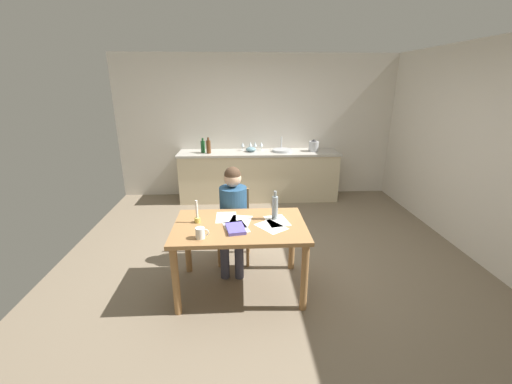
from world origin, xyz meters
name	(u,v)px	position (x,y,z in m)	size (l,w,h in m)	color
ground_plane	(269,260)	(0.00, 0.00, -0.02)	(5.20, 5.20, 0.04)	#7A6B56
wall_back	(258,127)	(0.00, 2.60, 1.30)	(5.20, 0.12, 2.60)	silver
wall_right	(493,155)	(2.60, 0.00, 1.30)	(0.12, 5.20, 2.60)	silver
kitchen_counter	(259,175)	(0.00, 2.24, 0.45)	(2.92, 0.64, 0.90)	beige
dining_table	(240,234)	(-0.36, -0.59, 0.64)	(1.32, 0.85, 0.75)	#9E7042
chair_at_table	(234,221)	(-0.44, 0.08, 0.49)	(0.42, 0.42, 0.87)	#9E7042
person_seated	(233,211)	(-0.44, -0.07, 0.68)	(0.34, 0.60, 1.19)	navy
coffee_mug	(200,233)	(-0.72, -0.86, 0.80)	(0.12, 0.08, 0.10)	white
candlestick	(197,216)	(-0.79, -0.51, 0.81)	(0.06, 0.06, 0.24)	gold
book_magazine	(236,229)	(-0.41, -0.71, 0.76)	(0.17, 0.25, 0.03)	#5E54BB
paper_letter	(236,227)	(-0.40, -0.65, 0.75)	(0.21, 0.30, 0.00)	white
paper_bill	(240,221)	(-0.36, -0.50, 0.75)	(0.21, 0.30, 0.00)	white
paper_envelope	(226,217)	(-0.51, -0.40, 0.75)	(0.21, 0.30, 0.00)	white
paper_receipt	(277,221)	(0.02, -0.52, 0.75)	(0.21, 0.30, 0.00)	white
paper_notice	(271,227)	(-0.06, -0.65, 0.75)	(0.21, 0.30, 0.00)	white
wine_bottle_on_table	(275,207)	(0.00, -0.47, 0.88)	(0.06, 0.06, 0.31)	#8C999E
sink_unit	(282,150)	(0.43, 2.24, 0.92)	(0.36, 0.36, 0.24)	#B2B7BC
bottle_oil	(203,146)	(-1.01, 2.23, 1.01)	(0.08, 0.08, 0.26)	#194C23
bottle_vinegar	(208,147)	(-0.90, 2.15, 1.02)	(0.08, 0.08, 0.28)	#593319
mixing_bowl	(251,149)	(-0.14, 2.26, 0.94)	(0.19, 0.19, 0.08)	#668C99
stovetop_kettle	(314,146)	(1.01, 2.24, 1.00)	(0.18, 0.18, 0.22)	#B7BABF
wine_glass_near_sink	(261,144)	(0.06, 2.39, 1.01)	(0.07, 0.07, 0.15)	silver
wine_glass_by_kettle	(255,144)	(-0.06, 2.39, 1.01)	(0.07, 0.07, 0.15)	silver
wine_glass_back_left	(250,144)	(-0.15, 2.39, 1.01)	(0.07, 0.07, 0.15)	silver
wine_glass_back_right	(243,144)	(-0.29, 2.39, 1.01)	(0.07, 0.07, 0.15)	silver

